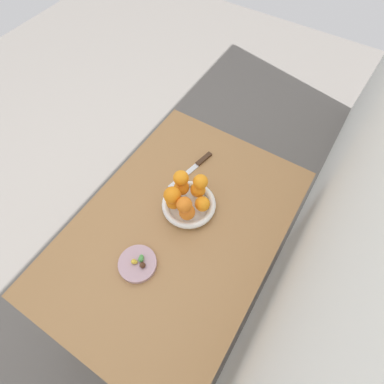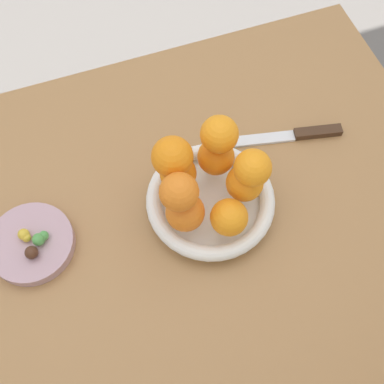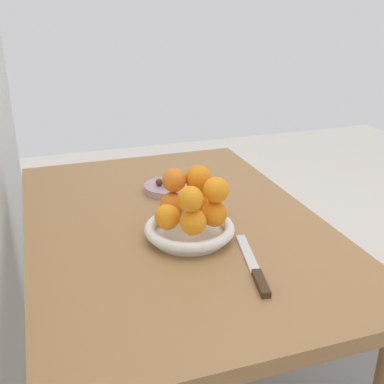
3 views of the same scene
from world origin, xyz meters
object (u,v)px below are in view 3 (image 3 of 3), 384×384
orange_2 (201,203)px  dining_table (174,250)px  orange_8 (198,178)px  candy_ball_4 (170,180)px  candy_ball_1 (159,182)px  orange_5 (190,199)px  orange_0 (193,222)px  fruit_bowl (190,230)px  orange_6 (216,190)px  knife (254,268)px  candy_ball_0 (166,183)px  candy_dish (167,188)px  orange_7 (174,180)px  orange_1 (214,214)px  orange_3 (173,204)px  candy_ball_3 (168,182)px  orange_4 (167,217)px  candy_ball_2 (169,185)px

orange_2 → dining_table: bearing=40.2°
orange_8 → candy_ball_4: bearing=-0.0°
candy_ball_1 → orange_5: bearing=176.6°
dining_table → orange_0: size_ratio=17.62×
dining_table → candy_ball_4: candy_ball_4 is taller
candy_ball_1 → fruit_bowl: bearing=179.2°
orange_6 → knife: orange_6 is taller
orange_5 → knife: bearing=-140.4°
candy_ball_0 → candy_ball_1: (0.02, 0.02, 0.00)m
candy_dish → dining_table: bearing=169.0°
orange_5 → orange_7: (0.12, 0.00, 0.00)m
fruit_bowl → orange_5: bearing=163.5°
fruit_bowl → orange_8: bearing=-38.2°
orange_2 → orange_0: bearing=151.3°
orange_6 → candy_ball_4: orange_6 is taller
orange_7 → fruit_bowl: bearing=-161.8°
fruit_bowl → orange_0: 0.07m
orange_1 → orange_3: size_ratio=1.00×
orange_6 → candy_ball_4: bearing=2.4°
candy_dish → fruit_bowl: bearing=174.4°
candy_ball_3 → orange_1: bearing=-176.8°
orange_5 → orange_6: orange_6 is taller
dining_table → candy_ball_4: 0.24m
orange_1 → candy_ball_3: orange_1 is taller
orange_3 → orange_6: 0.13m
orange_5 → orange_8: (0.11, -0.06, 0.00)m
orange_8 → candy_ball_3: bearing=1.4°
orange_6 → candy_ball_1: 0.36m
orange_3 → candy_ball_1: (0.25, -0.03, -0.04)m
orange_4 → orange_6: size_ratio=0.99×
orange_7 → orange_4: bearing=151.2°
dining_table → orange_0: orange_0 is taller
candy_dish → orange_7: size_ratio=2.35×
orange_7 → knife: orange_7 is taller
knife → candy_ball_2: bearing=7.3°
orange_3 → orange_7: orange_7 is taller
candy_ball_2 → candy_ball_4: (0.03, -0.01, 0.00)m
dining_table → orange_6: (-0.14, -0.06, 0.22)m
orange_1 → orange_4: (0.02, 0.11, -0.00)m
orange_7 → knife: bearing=-156.3°
dining_table → orange_3: bearing=160.8°
dining_table → candy_ball_4: bearing=-13.5°
orange_3 → orange_7: (0.01, -0.01, 0.06)m
dining_table → candy_ball_2: 0.22m
orange_0 → orange_6: (0.02, -0.06, 0.06)m
orange_6 → candy_ball_1: (0.34, 0.05, -0.10)m
candy_ball_2 → orange_1: bearing=-175.4°
dining_table → candy_ball_1: bearing=-3.9°
orange_0 → knife: 0.18m
dining_table → candy_ball_0: bearing=-9.8°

